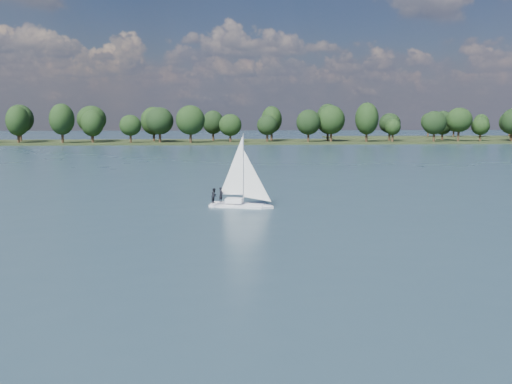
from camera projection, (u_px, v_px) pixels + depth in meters
ground at (248, 165)px, 117.82m from camera, size 700.00×700.00×0.00m
far_shore at (230, 143)px, 228.56m from camera, size 660.00×40.00×1.50m
sailboat at (237, 186)px, 61.03m from camera, size 6.55×3.73×8.32m
treeline at (232, 123)px, 223.90m from camera, size 563.26×73.90×18.18m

